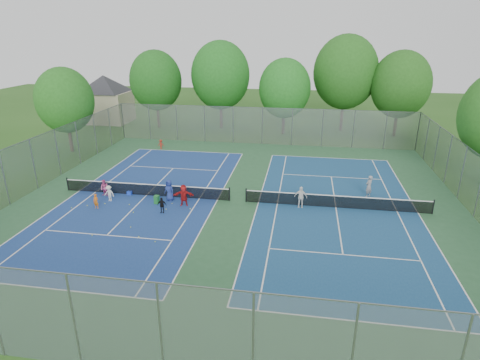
% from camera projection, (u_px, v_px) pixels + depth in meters
% --- Properties ---
extents(ground, '(120.00, 120.00, 0.00)m').
position_uv_depth(ground, '(238.00, 201.00, 29.22)').
color(ground, '#28541A').
rests_on(ground, ground).
extents(court_pad, '(32.00, 32.00, 0.01)m').
position_uv_depth(court_pad, '(238.00, 201.00, 29.22)').
color(court_pad, '#295834').
rests_on(court_pad, ground).
extents(court_left, '(10.97, 23.77, 0.01)m').
position_uv_depth(court_left, '(147.00, 195.00, 30.26)').
color(court_left, navy).
rests_on(court_left, court_pad).
extents(court_right, '(10.97, 23.77, 0.01)m').
position_uv_depth(court_right, '(336.00, 208.00, 28.16)').
color(court_right, navy).
rests_on(court_right, court_pad).
extents(net_left, '(12.87, 0.10, 0.91)m').
position_uv_depth(net_left, '(146.00, 190.00, 30.11)').
color(net_left, black).
rests_on(net_left, ground).
extents(net_right, '(12.87, 0.10, 0.91)m').
position_uv_depth(net_right, '(336.00, 202.00, 28.01)').
color(net_right, black).
rests_on(net_right, ground).
extents(fence_north, '(32.00, 0.10, 4.00)m').
position_uv_depth(fence_north, '(262.00, 126.00, 43.31)').
color(fence_north, gray).
rests_on(fence_north, ground).
extents(fence_south, '(32.00, 0.10, 4.00)m').
position_uv_depth(fence_south, '(161.00, 332.00, 13.72)').
color(fence_south, gray).
rests_on(fence_south, ground).
extents(fence_west, '(0.10, 32.00, 4.00)m').
position_uv_depth(fence_west, '(34.00, 164.00, 30.92)').
color(fence_west, gray).
rests_on(fence_west, ground).
extents(fence_east, '(0.10, 32.00, 4.00)m').
position_uv_depth(fence_east, '(479.00, 189.00, 26.11)').
color(fence_east, gray).
rests_on(fence_east, ground).
extents(house, '(11.03, 11.03, 7.30)m').
position_uv_depth(house, '(105.00, 91.00, 53.24)').
color(house, '#B7A88C').
rests_on(house, ground).
extents(tree_nw, '(6.40, 6.40, 9.58)m').
position_uv_depth(tree_nw, '(156.00, 80.00, 49.60)').
color(tree_nw, '#443326').
rests_on(tree_nw, ground).
extents(tree_nl, '(7.20, 7.20, 10.69)m').
position_uv_depth(tree_nl, '(220.00, 75.00, 49.10)').
color(tree_nl, '#443326').
rests_on(tree_nl, ground).
extents(tree_nc, '(6.00, 6.00, 8.85)m').
position_uv_depth(tree_nc, '(285.00, 88.00, 46.45)').
color(tree_nc, '#443326').
rests_on(tree_nc, ground).
extents(tree_nr, '(7.60, 7.60, 11.42)m').
position_uv_depth(tree_nr, '(346.00, 72.00, 47.59)').
color(tree_nr, '#443326').
rests_on(tree_nr, ground).
extents(tree_ne, '(6.60, 6.60, 9.77)m').
position_uv_depth(tree_ne, '(401.00, 85.00, 45.22)').
color(tree_ne, '#443326').
rests_on(tree_ne, ground).
extents(tree_side_w, '(5.60, 5.60, 8.47)m').
position_uv_depth(tree_side_w, '(65.00, 100.00, 39.48)').
color(tree_side_w, '#443326').
rests_on(tree_side_w, ground).
extents(ball_crate, '(0.37, 0.37, 0.29)m').
position_uv_depth(ball_crate, '(130.00, 193.00, 30.38)').
color(ball_crate, blue).
rests_on(ball_crate, ground).
extents(ball_hopper, '(0.36, 0.36, 0.63)m').
position_uv_depth(ball_hopper, '(157.00, 200.00, 28.72)').
color(ball_hopper, '#227D30').
rests_on(ball_hopper, ground).
extents(student_a, '(0.43, 0.31, 1.09)m').
position_uv_depth(student_a, '(96.00, 201.00, 27.87)').
color(student_a, orange).
rests_on(student_a, ground).
extents(student_b, '(0.73, 0.63, 1.29)m').
position_uv_depth(student_b, '(105.00, 188.00, 29.94)').
color(student_b, '#CA4E8A').
rests_on(student_b, ground).
extents(student_c, '(0.82, 0.53, 1.20)m').
position_uv_depth(student_c, '(109.00, 193.00, 29.09)').
color(student_c, silver).
rests_on(student_c, ground).
extents(student_d, '(0.68, 0.36, 1.11)m').
position_uv_depth(student_d, '(162.00, 205.00, 27.22)').
color(student_d, black).
rests_on(student_d, ground).
extents(student_e, '(0.90, 0.75, 1.58)m').
position_uv_depth(student_e, '(169.00, 190.00, 29.13)').
color(student_e, navy).
rests_on(student_e, ground).
extents(student_f, '(1.51, 0.66, 1.57)m').
position_uv_depth(student_f, '(184.00, 195.00, 28.27)').
color(student_f, '#B2191A').
rests_on(student_f, ground).
extents(child_far_baseline, '(0.68, 0.41, 1.03)m').
position_uv_depth(child_far_baseline, '(161.00, 144.00, 41.91)').
color(child_far_baseline, '#A82518').
rests_on(child_far_baseline, ground).
extents(instructor, '(0.72, 0.71, 1.68)m').
position_uv_depth(instructor, '(369.00, 186.00, 29.75)').
color(instructor, gray).
rests_on(instructor, ground).
extents(teen_court_b, '(0.92, 0.42, 1.55)m').
position_uv_depth(teen_court_b, '(301.00, 197.00, 28.01)').
color(teen_court_b, white).
rests_on(teen_court_b, ground).
extents(tennis_ball_0, '(0.07, 0.07, 0.07)m').
position_uv_depth(tennis_ball_0, '(72.00, 208.00, 28.06)').
color(tennis_ball_0, '#A9CA2F').
rests_on(tennis_ball_0, ground).
extents(tennis_ball_1, '(0.07, 0.07, 0.07)m').
position_uv_depth(tennis_ball_1, '(155.00, 242.00, 23.56)').
color(tennis_ball_1, '#A4C72E').
rests_on(tennis_ball_1, ground).
extents(tennis_ball_2, '(0.07, 0.07, 0.07)m').
position_uv_depth(tennis_ball_2, '(87.00, 206.00, 28.42)').
color(tennis_ball_2, gold).
rests_on(tennis_ball_2, ground).
extents(tennis_ball_3, '(0.07, 0.07, 0.07)m').
position_uv_depth(tennis_ball_3, '(131.00, 227.00, 25.29)').
color(tennis_ball_3, '#CAD832').
rests_on(tennis_ball_3, ground).
extents(tennis_ball_4, '(0.07, 0.07, 0.07)m').
position_uv_depth(tennis_ball_4, '(129.00, 205.00, 28.57)').
color(tennis_ball_4, yellow).
rests_on(tennis_ball_4, ground).
extents(tennis_ball_5, '(0.07, 0.07, 0.07)m').
position_uv_depth(tennis_ball_5, '(166.00, 209.00, 27.83)').
color(tennis_ball_5, yellow).
rests_on(tennis_ball_5, ground).
extents(tennis_ball_6, '(0.07, 0.07, 0.07)m').
position_uv_depth(tennis_ball_6, '(92.00, 235.00, 24.30)').
color(tennis_ball_6, '#C1D230').
rests_on(tennis_ball_6, ground).
extents(tennis_ball_7, '(0.07, 0.07, 0.07)m').
position_uv_depth(tennis_ball_7, '(139.00, 237.00, 24.09)').
color(tennis_ball_7, yellow).
rests_on(tennis_ball_7, ground).
extents(tennis_ball_8, '(0.07, 0.07, 0.07)m').
position_uv_depth(tennis_ball_8, '(190.00, 209.00, 27.93)').
color(tennis_ball_8, yellow).
rests_on(tennis_ball_8, ground).
extents(tennis_ball_9, '(0.07, 0.07, 0.07)m').
position_uv_depth(tennis_ball_9, '(133.00, 212.00, 27.36)').
color(tennis_ball_9, '#C6E735').
rests_on(tennis_ball_9, ground).
extents(tennis_ball_10, '(0.07, 0.07, 0.07)m').
position_uv_depth(tennis_ball_10, '(172.00, 204.00, 28.77)').
color(tennis_ball_10, gold).
rests_on(tennis_ball_10, ground).
extents(tennis_ball_11, '(0.07, 0.07, 0.07)m').
position_uv_depth(tennis_ball_11, '(105.00, 204.00, 28.72)').
color(tennis_ball_11, '#D0E034').
rests_on(tennis_ball_11, ground).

